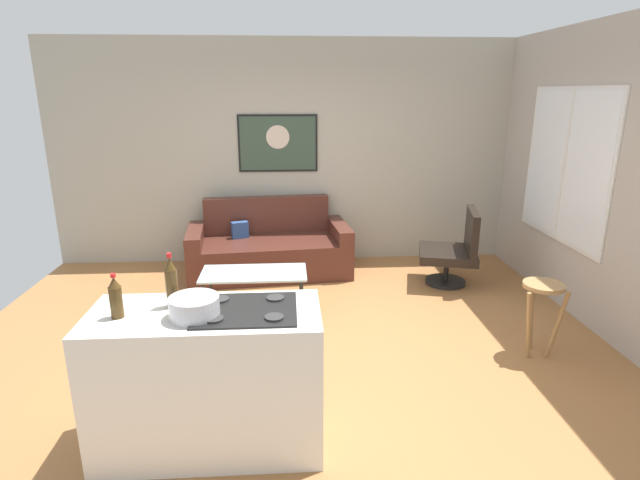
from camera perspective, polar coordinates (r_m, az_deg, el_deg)
The scene contains 13 objects.
ground at distance 4.58m, azimuth -0.34°, elevation -11.92°, with size 6.40×6.40×0.04m, color #A16A3B.
back_wall at distance 6.50m, azimuth -1.64°, elevation 9.76°, with size 6.40×0.05×2.80m, color #ADA899.
right_wall at distance 5.24m, azimuth 29.60°, elevation 6.00°, with size 0.05×6.40×2.80m, color #AFA69B.
couch at distance 6.22m, azimuth -5.81°, elevation -1.10°, with size 2.01×1.09×0.89m.
coffee_table at distance 5.04m, azimuth -7.51°, elevation -4.05°, with size 1.04×0.51×0.44m.
armchair at distance 5.97m, azimuth 15.07°, elevation -1.10°, with size 0.77×0.79×0.89m.
bar_stool at distance 4.58m, azimuth 23.89°, elevation -6.17°, with size 0.38×0.38×0.64m.
kitchen_counter at distance 3.29m, azimuth -12.49°, elevation -15.16°, with size 1.38×0.62×0.94m.
soda_bottle at distance 3.11m, azimuth -22.17°, elevation -6.10°, with size 0.07×0.07×0.27m.
soda_bottle_2 at distance 3.14m, azimuth -16.52°, elevation -4.67°, with size 0.07×0.07×0.34m.
mixing_bowl at distance 2.99m, azimuth -14.08°, elevation -7.44°, with size 0.29×0.29×0.13m.
wall_painting at distance 6.44m, azimuth -4.80°, elevation 10.89°, with size 0.99×0.03×0.71m.
window at distance 5.72m, azimuth 26.11°, elevation 7.56°, with size 0.03×1.57×1.56m.
Camera 1 is at (-0.23, -4.02, 2.16)m, focal length 28.19 mm.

